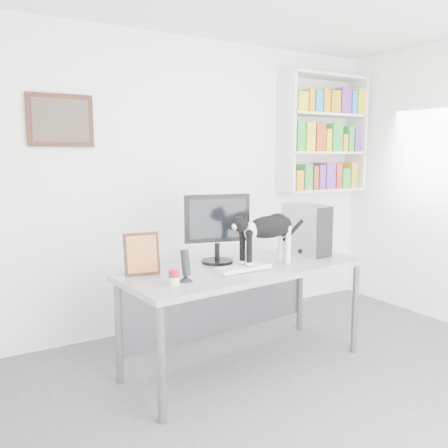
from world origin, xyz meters
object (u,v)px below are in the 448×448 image
object	(u,v)px
keyboard	(242,268)
soup_can	(174,277)
pc_tower	(306,229)
cat	(267,240)
speaker	(185,265)
bookshelf	(323,134)
leaning_print	(142,253)
monitor	(217,228)
desk	(246,317)

from	to	relation	value
keyboard	soup_can	xyz separation A→B (m)	(-0.59, -0.10, 0.03)
pc_tower	cat	size ratio (longest dim) A/B	0.65
pc_tower	speaker	distance (m)	1.30
bookshelf	speaker	distance (m)	2.66
bookshelf	leaning_print	xyz separation A→B (m)	(-2.39, -0.80, -0.90)
bookshelf	pc_tower	world-z (taller)	bookshelf
monitor	leaning_print	xyz separation A→B (m)	(-0.64, -0.04, -0.12)
cat	keyboard	bearing A→B (deg)	177.92
monitor	desk	bearing A→B (deg)	-46.11
cat	desk	bearing A→B (deg)	148.22
bookshelf	cat	world-z (taller)	bookshelf
speaker	leaning_print	xyz separation A→B (m)	(-0.18, 0.32, 0.04)
monitor	leaning_print	size ratio (longest dim) A/B	1.78
pc_tower	desk	bearing A→B (deg)	-173.36
keyboard	pc_tower	size ratio (longest dim) A/B	1.01
desk	monitor	size ratio (longest dim) A/B	3.48
monitor	leaning_print	world-z (taller)	monitor
keyboard	speaker	xyz separation A→B (m)	(-0.49, -0.06, 0.10)
bookshelf	speaker	xyz separation A→B (m)	(-2.21, -1.13, -0.95)
pc_tower	soup_can	distance (m)	1.41
pc_tower	leaning_print	size ratio (longest dim) A/B	1.38
keyboard	leaning_print	xyz separation A→B (m)	(-0.67, 0.26, 0.14)
bookshelf	leaning_print	bearing A→B (deg)	-161.45
pc_tower	bookshelf	bearing A→B (deg)	38.61
speaker	cat	bearing A→B (deg)	-9.01
monitor	bookshelf	bearing A→B (deg)	37.44
leaning_print	cat	xyz separation A→B (m)	(0.91, -0.24, 0.05)
pc_tower	cat	distance (m)	0.57
bookshelf	leaning_print	distance (m)	2.68
monitor	keyboard	size ratio (longest dim) A/B	1.28
speaker	pc_tower	bearing A→B (deg)	-3.39
bookshelf	pc_tower	xyz separation A→B (m)	(-0.95, -0.85, -0.85)
desk	monitor	bearing A→B (deg)	114.83
speaker	bookshelf	bearing A→B (deg)	11.49
monitor	pc_tower	distance (m)	0.82
bookshelf	soup_can	distance (m)	2.78
speaker	soup_can	world-z (taller)	speaker
bookshelf	desk	world-z (taller)	bookshelf
bookshelf	leaning_print	size ratio (longest dim) A/B	4.04
bookshelf	soup_can	size ratio (longest dim) A/B	12.26
bookshelf	speaker	size ratio (longest dim) A/B	5.55
leaning_print	cat	bearing A→B (deg)	-4.88
desk	soup_can	bearing A→B (deg)	-169.46
desk	monitor	xyz separation A→B (m)	(-0.12, 0.22, 0.67)
leaning_print	keyboard	bearing A→B (deg)	-11.68
bookshelf	pc_tower	bearing A→B (deg)	-137.91
keyboard	speaker	world-z (taller)	speaker
keyboard	speaker	size ratio (longest dim) A/B	1.91
monitor	cat	distance (m)	0.40
cat	leaning_print	bearing A→B (deg)	157.36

